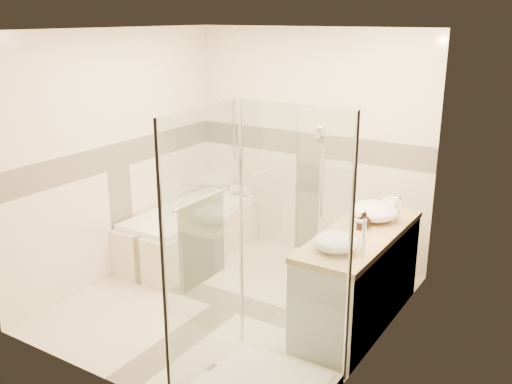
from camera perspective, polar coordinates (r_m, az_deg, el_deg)
The scene contains 12 objects.
room at distance 5.03m, azimuth -1.87°, elevation 1.66°, with size 2.82×3.02×2.52m.
bathtub at distance 6.43m, azimuth -6.62°, elevation -3.83°, with size 0.75×1.70×0.56m.
vanity at distance 5.10m, azimuth 10.21°, elevation -8.40°, with size 0.58×1.62×0.85m.
shower_enclosure at distance 4.17m, azimuth -0.40°, elevation -13.09°, with size 0.96×0.93×2.04m.
vessel_sink_near at distance 5.21m, azimuth 11.73°, elevation -1.87°, with size 0.43×0.43×0.17m, color white.
vessel_sink_far at distance 4.50m, azimuth 8.00°, elevation -4.95°, with size 0.37×0.37×0.15m, color white.
faucet_near at distance 5.13m, azimuth 14.03°, elevation -1.59°, with size 0.11×0.03×0.26m.
faucet_far at distance 4.39m, azimuth 10.62°, elevation -4.25°, with size 0.12×0.03×0.30m.
amenity_bottle_a at distance 4.96m, azimuth 10.55°, elevation -2.91°, with size 0.07×0.07×0.15m, color black.
amenity_bottle_b at distance 5.01m, azimuth 10.80°, elevation -2.73°, with size 0.11×0.11×0.15m, color black.
folded_towels at distance 5.57m, azimuth 13.09°, elevation -1.24°, with size 0.14×0.23×0.07m, color white.
rolled_towel at distance 6.79m, azimuth -1.58°, elevation 0.16°, with size 0.11×0.11×0.23m, color white.
Camera 1 is at (2.77, -4.00, 2.62)m, focal length 40.00 mm.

